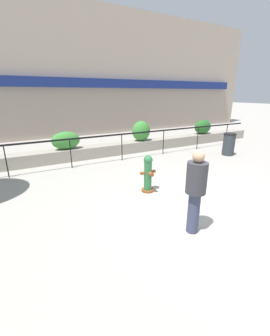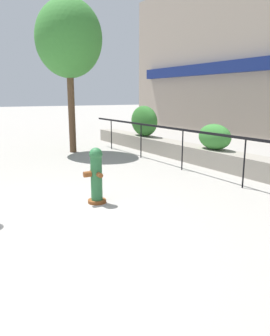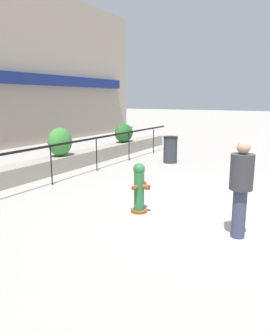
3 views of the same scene
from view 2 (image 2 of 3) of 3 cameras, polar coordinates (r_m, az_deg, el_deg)
The scene contains 6 objects.
ground_plane at distance 5.30m, azimuth -19.80°, elevation -10.85°, with size 120.00×120.00×0.00m, color #9E9991.
fence_railing_segment at distance 7.58m, azimuth 18.70°, elevation 4.13°, with size 15.00×0.05×1.15m.
hedge_bush_0 at distance 12.69m, azimuth 1.57°, elevation 8.18°, with size 1.57×0.63×1.16m, color #2D6B28.
hedge_bush_1 at distance 9.78m, azimuth 13.67°, elevation 5.30°, with size 1.17×0.61×0.74m, color #387F33.
fire_hydrant at distance 6.29m, azimuth -6.78°, elevation -1.22°, with size 0.48×0.44×1.08m.
street_tree at distance 12.27m, azimuth -11.48°, elevation 21.10°, with size 2.51×2.26×5.26m.
Camera 2 is at (4.82, -0.86, 2.03)m, focal length 35.00 mm.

